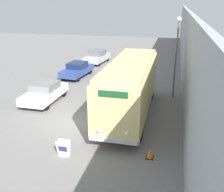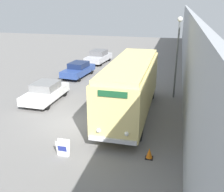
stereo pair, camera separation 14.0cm
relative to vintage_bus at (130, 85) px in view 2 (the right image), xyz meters
The scene contains 9 objects.
ground_plane 4.31m from the vintage_bus, 145.34° to the right, with size 80.00×80.00×0.00m, color slate.
building_wall_right 8.59m from the vintage_bus, 66.32° to the left, with size 0.30×60.00×6.02m.
vintage_bus is the anchor object (origin of this frame).
sign_board 6.08m from the vintage_bus, 111.28° to the right, with size 0.60×0.31×0.82m.
streetlamp 5.06m from the vintage_bus, 56.03° to the left, with size 0.36×0.36×5.82m.
parked_car_near 6.41m from the vintage_bus, behind, with size 1.92×4.15×1.40m.
parked_car_mid 9.86m from the vintage_bus, 130.26° to the left, with size 2.12×4.28×1.37m.
parked_car_far 14.95m from the vintage_bus, 114.46° to the left, with size 2.27×4.31×1.48m.
traffic_cone 5.29m from the vintage_bus, 69.41° to the right, with size 0.36×0.36×0.52m.
Camera 2 is at (5.80, -12.94, 6.81)m, focal length 42.00 mm.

